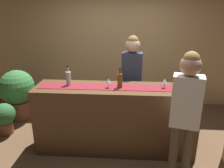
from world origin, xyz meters
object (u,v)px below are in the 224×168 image
(bartender, at_px, (132,74))
(customer_sipping, at_px, (186,106))
(wine_bottle_amber, at_px, (120,80))
(potted_plant_small, at_px, (4,117))
(wine_bottle_clear, at_px, (68,78))
(potted_plant_tall, at_px, (18,91))
(wine_glass_near_customer, at_px, (108,81))
(wine_glass_mid_counter, at_px, (165,81))

(bartender, relative_size, customer_sipping, 1.01)
(wine_bottle_amber, height_order, potted_plant_small, wine_bottle_amber)
(wine_bottle_clear, distance_m, customer_sipping, 1.71)
(potted_plant_tall, bearing_deg, customer_sipping, -27.97)
(bartender, bearing_deg, customer_sipping, 122.94)
(potted_plant_tall, bearing_deg, wine_glass_near_customer, -25.97)
(wine_glass_near_customer, bearing_deg, potted_plant_tall, 154.03)
(wine_bottle_clear, bearing_deg, wine_glass_mid_counter, -0.92)
(wine_bottle_amber, distance_m, potted_plant_tall, 2.31)
(wine_glass_near_customer, height_order, potted_plant_small, wine_glass_near_customer)
(bartender, height_order, potted_plant_small, bartender)
(wine_bottle_amber, height_order, bartender, bartender)
(wine_bottle_amber, height_order, potted_plant_tall, wine_bottle_amber)
(wine_glass_mid_counter, bearing_deg, customer_sipping, -76.75)
(wine_glass_mid_counter, bearing_deg, wine_bottle_amber, -177.19)
(wine_glass_near_customer, xyz_separation_m, customer_sipping, (0.97, -0.60, -0.09))
(wine_bottle_amber, relative_size, bartender, 0.18)
(wine_glass_near_customer, bearing_deg, bartender, 60.18)
(wine_glass_near_customer, relative_size, bartender, 0.08)
(wine_glass_mid_counter, distance_m, potted_plant_small, 2.82)
(potted_plant_tall, bearing_deg, wine_glass_mid_counter, -17.78)
(wine_glass_near_customer, distance_m, potted_plant_small, 2.07)
(wine_bottle_clear, relative_size, potted_plant_tall, 0.30)
(wine_bottle_clear, height_order, potted_plant_tall, wine_bottle_clear)
(wine_glass_mid_counter, distance_m, potted_plant_tall, 2.89)
(wine_glass_mid_counter, distance_m, customer_sipping, 0.67)
(wine_bottle_amber, xyz_separation_m, bartender, (0.19, 0.60, -0.08))
(wine_bottle_clear, xyz_separation_m, potted_plant_small, (-1.27, 0.24, -0.82))
(wine_glass_mid_counter, bearing_deg, bartender, 129.20)
(customer_sipping, bearing_deg, wine_glass_near_customer, 161.71)
(wine_bottle_amber, height_order, wine_glass_near_customer, wine_bottle_amber)
(wine_bottle_amber, distance_m, wine_glass_mid_counter, 0.65)
(wine_glass_near_customer, distance_m, customer_sipping, 1.14)
(customer_sipping, bearing_deg, potted_plant_tall, 165.42)
(wine_bottle_amber, xyz_separation_m, wine_glass_near_customer, (-0.17, -0.02, -0.01))
(customer_sipping, bearing_deg, wine_glass_mid_counter, 116.64)
(wine_glass_near_customer, relative_size, customer_sipping, 0.08)
(customer_sipping, relative_size, potted_plant_tall, 1.69)
(wine_glass_mid_counter, xyz_separation_m, customer_sipping, (0.15, -0.65, -0.09))
(wine_glass_near_customer, relative_size, potted_plant_tall, 0.14)
(wine_glass_near_customer, xyz_separation_m, potted_plant_tall, (-1.89, 0.92, -0.56))
(wine_glass_near_customer, bearing_deg, wine_bottle_amber, 7.37)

